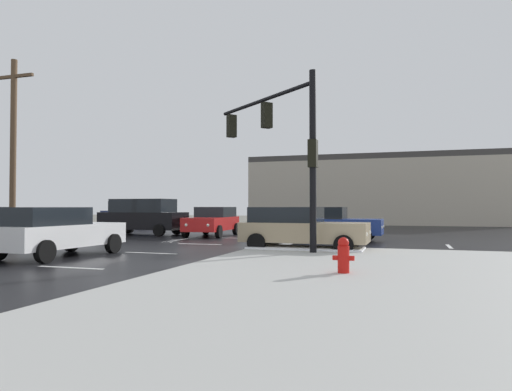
% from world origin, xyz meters
% --- Properties ---
extents(ground_plane, '(120.00, 120.00, 0.00)m').
position_xyz_m(ground_plane, '(0.00, 0.00, 0.00)').
color(ground_plane, slate).
extents(road_asphalt, '(44.00, 44.00, 0.02)m').
position_xyz_m(road_asphalt, '(0.00, 0.00, 0.01)').
color(road_asphalt, black).
rests_on(road_asphalt, ground_plane).
extents(snow_strip_curbside, '(4.00, 1.60, 0.06)m').
position_xyz_m(snow_strip_curbside, '(5.00, -4.00, 0.17)').
color(snow_strip_curbside, white).
rests_on(snow_strip_curbside, sidewalk_corner).
extents(lane_markings, '(36.15, 36.15, 0.01)m').
position_xyz_m(lane_markings, '(1.20, -1.38, 0.02)').
color(lane_markings, silver).
rests_on(lane_markings, road_asphalt).
extents(traffic_signal_mast, '(4.83, 4.17, 5.93)m').
position_xyz_m(traffic_signal_mast, '(4.18, -4.11, 4.15)').
color(traffic_signal_mast, black).
rests_on(traffic_signal_mast, sidewalk_corner).
extents(fire_hydrant, '(0.48, 0.26, 0.79)m').
position_xyz_m(fire_hydrant, '(7.03, -9.60, 0.54)').
color(fire_hydrant, red).
rests_on(fire_hydrant, sidewalk_corner).
extents(strip_building_background, '(22.94, 8.00, 6.24)m').
position_xyz_m(strip_building_background, '(5.91, 24.64, 3.12)').
color(strip_building_background, '#BCB29E').
rests_on(strip_building_background, ground_plane).
extents(sedan_blue, '(4.57, 2.09, 1.58)m').
position_xyz_m(sedan_blue, '(4.93, 1.63, 0.85)').
color(sedan_blue, navy).
rests_on(sedan_blue, road_asphalt).
extents(sedan_tan, '(4.57, 2.10, 1.58)m').
position_xyz_m(sedan_tan, '(4.69, -3.58, 0.85)').
color(sedan_tan, tan).
rests_on(sedan_tan, road_asphalt).
extents(sedan_white, '(2.14, 4.59, 1.58)m').
position_xyz_m(sedan_white, '(-2.20, -8.05, 0.85)').
color(sedan_white, white).
rests_on(sedan_white, road_asphalt).
extents(sedan_red, '(2.28, 4.63, 1.58)m').
position_xyz_m(sedan_red, '(-1.69, 3.36, 0.85)').
color(sedan_red, '#B21919').
rests_on(sedan_red, road_asphalt).
extents(suv_black, '(4.88, 2.26, 2.03)m').
position_xyz_m(suv_black, '(-5.84, 3.00, 1.09)').
color(suv_black, black).
rests_on(suv_black, road_asphalt).
extents(suv_navy, '(4.99, 2.58, 2.03)m').
position_xyz_m(suv_navy, '(-12.02, 11.54, 1.09)').
color(suv_navy, '#141E47').
rests_on(suv_navy, road_asphalt).
extents(utility_pole_mid, '(2.20, 0.28, 8.60)m').
position_xyz_m(utility_pole_mid, '(-9.30, -2.81, 4.51)').
color(utility_pole_mid, brown).
rests_on(utility_pole_mid, ground_plane).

